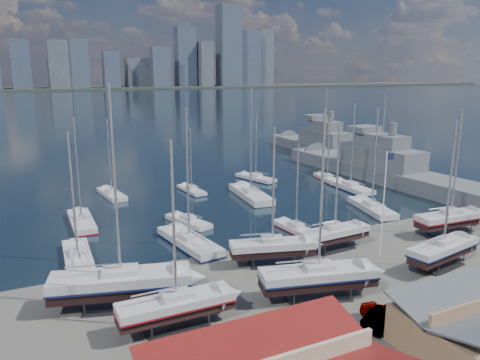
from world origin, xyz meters
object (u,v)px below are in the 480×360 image
sailboat_cradle_0 (121,283)px  naval_ship_east (380,171)px  flagpole (385,198)px  naval_ship_west (324,148)px  car_a (383,318)px

sailboat_cradle_0 → naval_ship_east: 63.02m
naval_ship_east → flagpole: 41.43m
naval_ship_west → car_a: size_ratio=9.83×
naval_ship_east → car_a: naval_ship_east is taller
sailboat_cradle_0 → flagpole: (28.36, -1.41, 4.70)m
naval_ship_east → naval_ship_west: 28.43m
sailboat_cradle_0 → naval_ship_west: size_ratio=0.42×
sailboat_cradle_0 → flagpole: size_ratio=1.61×
car_a → naval_ship_west: bearing=65.2°
naval_ship_west → car_a: (-44.49, -69.48, -0.87)m
sailboat_cradle_0 → car_a: 22.34m
sailboat_cradle_0 → naval_ship_east: bearing=42.6°
naval_ship_west → flagpole: 67.71m
sailboat_cradle_0 → flagpole: sailboat_cradle_0 is taller
car_a → flagpole: 16.42m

